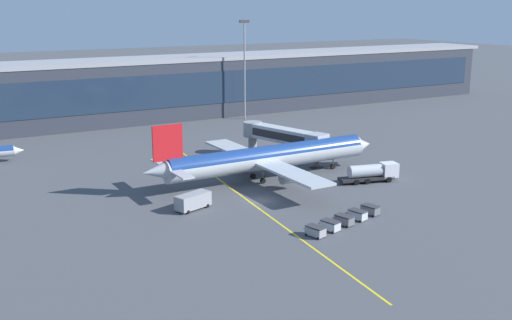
% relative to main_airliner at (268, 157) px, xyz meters
% --- Properties ---
extents(ground_plane, '(700.00, 700.00, 0.00)m').
position_rel_main_airliner_xyz_m(ground_plane, '(-7.45, -10.23, -4.10)').
color(ground_plane, '#47494F').
extents(apron_lead_in_line, '(8.48, 79.61, 0.01)m').
position_rel_main_airliner_xyz_m(apron_lead_in_line, '(-9.01, -8.23, -4.10)').
color(apron_lead_in_line, yellow).
rests_on(apron_lead_in_line, ground_plane).
extents(terminal_building, '(222.92, 16.80, 16.67)m').
position_rel_main_airliner_xyz_m(terminal_building, '(7.74, 67.60, 4.25)').
color(terminal_building, '#2D333D').
rests_on(terminal_building, ground_plane).
extents(main_airliner, '(47.09, 37.38, 11.89)m').
position_rel_main_airliner_xyz_m(main_airliner, '(0.00, 0.00, 0.00)').
color(main_airliner, '#B2B7BC').
rests_on(main_airliner, ground_plane).
extents(jet_bridge, '(8.97, 20.63, 6.80)m').
position_rel_main_airliner_xyz_m(jet_bridge, '(9.61, 11.15, 0.98)').
color(jet_bridge, '#B2B7BC').
rests_on(jet_bridge, ground_plane).
extents(fuel_tanker, '(11.09, 4.95, 3.25)m').
position_rel_main_airliner_xyz_m(fuel_tanker, '(15.42, -10.44, -2.36)').
color(fuel_tanker, '#232326').
rests_on(fuel_tanker, ground_plane).
extents(lavatory_truck, '(6.23, 4.05, 2.50)m').
position_rel_main_airliner_xyz_m(lavatory_truck, '(-18.45, -8.75, -2.68)').
color(lavatory_truck, gray).
rests_on(lavatory_truck, ground_plane).
extents(baggage_cart_0, '(2.21, 2.96, 1.48)m').
position_rel_main_airliner_xyz_m(baggage_cart_0, '(-8.70, -27.62, -3.32)').
color(baggage_cart_0, gray).
rests_on(baggage_cart_0, ground_plane).
extents(baggage_cart_1, '(2.21, 2.96, 1.48)m').
position_rel_main_airliner_xyz_m(baggage_cart_1, '(-5.62, -26.77, -3.32)').
color(baggage_cart_1, '#B2B7BC').
rests_on(baggage_cart_1, ground_plane).
extents(baggage_cart_2, '(2.21, 2.96, 1.48)m').
position_rel_main_airliner_xyz_m(baggage_cart_2, '(-2.54, -25.91, -3.32)').
color(baggage_cart_2, '#595B60').
rests_on(baggage_cart_2, ground_plane).
extents(baggage_cart_3, '(2.21, 2.96, 1.48)m').
position_rel_main_airliner_xyz_m(baggage_cart_3, '(0.55, -25.05, -3.32)').
color(baggage_cart_3, '#B2B7BC').
rests_on(baggage_cart_3, ground_plane).
extents(baggage_cart_4, '(2.21, 2.96, 1.48)m').
position_rel_main_airliner_xyz_m(baggage_cart_4, '(3.63, -24.20, -3.32)').
color(baggage_cart_4, '#595B60').
rests_on(baggage_cart_4, ground_plane).
extents(apron_light_mast_1, '(2.80, 0.50, 26.61)m').
position_rel_main_airliner_xyz_m(apron_light_mast_1, '(25.33, 55.64, 11.24)').
color(apron_light_mast_1, gray).
rests_on(apron_light_mast_1, ground_plane).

